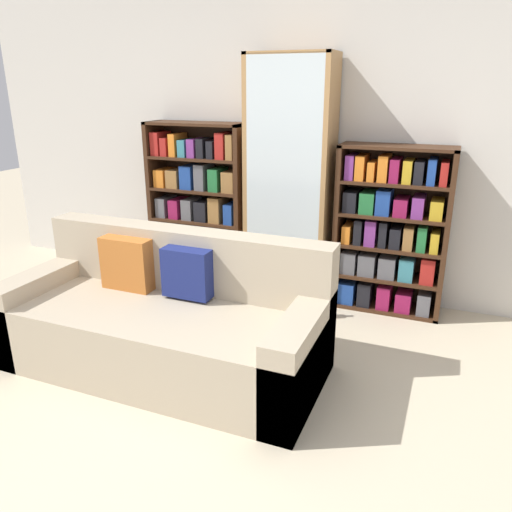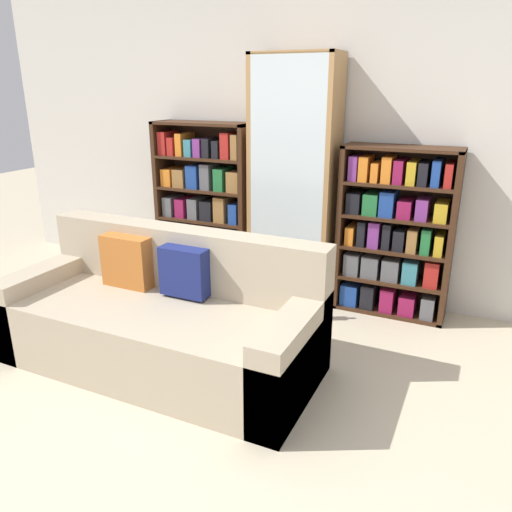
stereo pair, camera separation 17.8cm
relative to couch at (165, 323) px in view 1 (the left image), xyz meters
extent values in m
plane|color=beige|center=(0.46, -0.69, -0.30)|extent=(16.00, 16.00, 0.00)
cube|color=beige|center=(0.46, 1.66, 1.05)|extent=(6.62, 0.06, 2.70)
cube|color=tan|center=(0.00, -0.05, -0.08)|extent=(2.08, 0.88, 0.44)
cube|color=tan|center=(0.00, 0.29, 0.35)|extent=(2.08, 0.20, 0.42)
cube|color=tan|center=(-0.94, -0.05, -0.02)|extent=(0.20, 0.88, 0.56)
cube|color=tan|center=(0.94, -0.05, -0.02)|extent=(0.20, 0.88, 0.56)
cube|color=#B76628|center=(-0.36, 0.13, 0.32)|extent=(0.36, 0.12, 0.36)
cube|color=navy|center=(0.11, 0.13, 0.32)|extent=(0.32, 0.12, 0.32)
cube|color=#3D2314|center=(-0.95, 1.45, 0.43)|extent=(0.04, 0.32, 1.47)
cube|color=#3D2314|center=(-0.07, 1.45, 0.43)|extent=(0.04, 0.32, 1.47)
cube|color=#3D2314|center=(-0.51, 1.45, 1.15)|extent=(0.92, 0.32, 0.02)
cube|color=#3D2314|center=(-0.51, 1.45, -0.29)|extent=(0.92, 0.32, 0.02)
cube|color=#3D2314|center=(-0.51, 1.61, 0.43)|extent=(0.92, 0.01, 1.47)
cube|color=#3D2314|center=(-0.51, 1.45, 0.01)|extent=(0.84, 0.32, 0.02)
cube|color=#3D2314|center=(-0.51, 1.45, 0.29)|extent=(0.84, 0.32, 0.02)
cube|color=#3D2314|center=(-0.51, 1.45, 0.57)|extent=(0.84, 0.32, 0.02)
cube|color=#3D2314|center=(-0.51, 1.45, 0.86)|extent=(0.84, 0.32, 0.02)
cube|color=beige|center=(-0.87, 1.44, -0.19)|extent=(0.06, 0.24, 0.17)
cube|color=#1E4293|center=(-0.77, 1.44, -0.19)|extent=(0.08, 0.24, 0.18)
cube|color=#7A3384|center=(-0.67, 1.44, -0.17)|extent=(0.09, 0.24, 0.21)
cube|color=#AD231E|center=(-0.56, 1.44, -0.20)|extent=(0.09, 0.24, 0.15)
cube|color=olive|center=(-0.46, 1.44, -0.17)|extent=(0.09, 0.24, 0.21)
cube|color=#1E4293|center=(-0.36, 1.44, -0.20)|extent=(0.07, 0.24, 0.15)
cube|color=#7A3384|center=(-0.26, 1.44, -0.18)|extent=(0.08, 0.24, 0.19)
cube|color=olive|center=(-0.16, 1.44, -0.17)|extent=(0.09, 0.24, 0.22)
cube|color=olive|center=(-0.84, 1.44, 0.10)|extent=(0.14, 0.24, 0.16)
cube|color=#8E1947|center=(-0.68, 1.44, 0.10)|extent=(0.13, 0.24, 0.17)
cube|color=#7A3384|center=(-0.51, 1.44, 0.12)|extent=(0.14, 0.24, 0.21)
cube|color=#5B5B60|center=(-0.35, 1.44, 0.12)|extent=(0.12, 0.24, 0.20)
cube|color=#AD231E|center=(-0.19, 1.44, 0.09)|extent=(0.10, 0.24, 0.15)
cube|color=#5B5B60|center=(-0.86, 1.44, 0.39)|extent=(0.10, 0.24, 0.18)
cube|color=#8E1947|center=(-0.72, 1.44, 0.39)|extent=(0.10, 0.24, 0.17)
cube|color=#5B5B60|center=(-0.58, 1.44, 0.39)|extent=(0.10, 0.24, 0.19)
cube|color=black|center=(-0.44, 1.44, 0.39)|extent=(0.12, 0.24, 0.18)
cube|color=olive|center=(-0.31, 1.44, 0.41)|extent=(0.11, 0.24, 0.23)
cube|color=#1E4293|center=(-0.17, 1.44, 0.39)|extent=(0.08, 0.24, 0.18)
cube|color=orange|center=(-0.85, 1.44, 0.66)|extent=(0.10, 0.24, 0.16)
cube|color=olive|center=(-0.72, 1.44, 0.66)|extent=(0.12, 0.24, 0.16)
cube|color=#1E4293|center=(-0.58, 1.44, 0.69)|extent=(0.11, 0.24, 0.21)
cube|color=#5B5B60|center=(-0.44, 1.44, 0.70)|extent=(0.09, 0.24, 0.23)
cube|color=#237038|center=(-0.31, 1.44, 0.68)|extent=(0.09, 0.24, 0.20)
cube|color=olive|center=(-0.17, 1.44, 0.67)|extent=(0.11, 0.24, 0.18)
cube|color=#AD231E|center=(-0.88, 1.44, 0.97)|extent=(0.08, 0.24, 0.20)
cube|color=#AD231E|center=(-0.79, 1.44, 0.95)|extent=(0.06, 0.24, 0.16)
cube|color=orange|center=(-0.70, 1.44, 0.97)|extent=(0.06, 0.24, 0.20)
cube|color=teal|center=(-0.61, 1.44, 0.94)|extent=(0.07, 0.24, 0.15)
cube|color=#7A3384|center=(-0.51, 1.44, 0.95)|extent=(0.07, 0.24, 0.16)
cube|color=black|center=(-0.42, 1.44, 0.95)|extent=(0.07, 0.24, 0.16)
cube|color=black|center=(-0.33, 1.44, 0.94)|extent=(0.06, 0.24, 0.15)
cube|color=#AD231E|center=(-0.24, 1.44, 0.98)|extent=(0.08, 0.24, 0.22)
cube|color=olive|center=(-0.15, 1.44, 0.97)|extent=(0.06, 0.24, 0.21)
cube|color=#AD7F4C|center=(0.03, 1.43, 0.71)|extent=(0.04, 0.36, 2.02)
cube|color=#AD7F4C|center=(0.69, 1.43, 0.71)|extent=(0.04, 0.36, 2.02)
cube|color=#AD7F4C|center=(0.36, 1.43, 1.70)|extent=(0.70, 0.36, 0.02)
cube|color=#AD7F4C|center=(0.36, 1.43, -0.29)|extent=(0.70, 0.36, 0.02)
cube|color=#AD7F4C|center=(0.36, 1.61, 0.71)|extent=(0.70, 0.01, 2.02)
cube|color=silver|center=(0.36, 1.26, 0.71)|extent=(0.62, 0.01, 1.99)
cube|color=#AD7F4C|center=(0.36, 1.43, 0.12)|extent=(0.62, 0.32, 0.02)
cube|color=#AD7F4C|center=(0.36, 1.43, 0.51)|extent=(0.62, 0.32, 0.02)
cube|color=#AD7F4C|center=(0.36, 1.43, 0.90)|extent=(0.62, 0.32, 0.02)
cube|color=#AD7F4C|center=(0.36, 1.43, 1.30)|extent=(0.62, 0.32, 0.02)
cylinder|color=silver|center=(0.14, 1.42, -0.24)|extent=(0.01, 0.01, 0.08)
cone|color=silver|center=(0.14, 1.42, -0.15)|extent=(0.09, 0.09, 0.10)
cylinder|color=silver|center=(0.29, 1.44, -0.24)|extent=(0.01, 0.01, 0.08)
cone|color=silver|center=(0.29, 1.44, -0.15)|extent=(0.09, 0.09, 0.10)
cylinder|color=silver|center=(0.43, 1.42, -0.24)|extent=(0.01, 0.01, 0.08)
cone|color=silver|center=(0.43, 1.42, -0.15)|extent=(0.09, 0.09, 0.10)
cylinder|color=silver|center=(0.58, 1.43, -0.24)|extent=(0.01, 0.01, 0.08)
cone|color=silver|center=(0.58, 1.43, -0.15)|extent=(0.09, 0.09, 0.10)
cylinder|color=silver|center=(0.12, 1.44, 0.16)|extent=(0.01, 0.01, 0.06)
cone|color=silver|center=(0.12, 1.44, 0.23)|extent=(0.07, 0.07, 0.08)
cylinder|color=silver|center=(0.22, 1.45, 0.16)|extent=(0.01, 0.01, 0.06)
cone|color=silver|center=(0.22, 1.45, 0.23)|extent=(0.07, 0.07, 0.08)
cylinder|color=silver|center=(0.31, 1.43, 0.16)|extent=(0.01, 0.01, 0.06)
cone|color=silver|center=(0.31, 1.43, 0.23)|extent=(0.07, 0.07, 0.08)
cylinder|color=silver|center=(0.41, 1.45, 0.16)|extent=(0.01, 0.01, 0.06)
cone|color=silver|center=(0.41, 1.45, 0.23)|extent=(0.07, 0.07, 0.08)
cylinder|color=silver|center=(0.51, 1.44, 0.16)|extent=(0.01, 0.01, 0.06)
cone|color=silver|center=(0.51, 1.44, 0.23)|extent=(0.07, 0.07, 0.08)
cylinder|color=silver|center=(0.60, 1.42, 0.16)|extent=(0.01, 0.01, 0.06)
cone|color=silver|center=(0.60, 1.42, 0.23)|extent=(0.07, 0.07, 0.08)
cylinder|color=silver|center=(0.12, 1.42, 0.56)|extent=(0.01, 0.01, 0.08)
cone|color=silver|center=(0.12, 1.42, 0.66)|extent=(0.07, 0.07, 0.10)
cylinder|color=silver|center=(0.22, 1.42, 0.56)|extent=(0.01, 0.01, 0.08)
cone|color=silver|center=(0.22, 1.42, 0.66)|extent=(0.07, 0.07, 0.10)
cylinder|color=silver|center=(0.31, 1.44, 0.56)|extent=(0.01, 0.01, 0.08)
cone|color=silver|center=(0.31, 1.44, 0.66)|extent=(0.07, 0.07, 0.10)
cylinder|color=silver|center=(0.41, 1.44, 0.56)|extent=(0.01, 0.01, 0.08)
cone|color=silver|center=(0.41, 1.44, 0.66)|extent=(0.07, 0.07, 0.10)
cylinder|color=silver|center=(0.51, 1.43, 0.56)|extent=(0.01, 0.01, 0.08)
cone|color=silver|center=(0.51, 1.43, 0.66)|extent=(0.07, 0.07, 0.10)
cylinder|color=silver|center=(0.60, 1.44, 0.56)|extent=(0.01, 0.01, 0.08)
cone|color=silver|center=(0.60, 1.44, 0.66)|extent=(0.07, 0.07, 0.10)
cylinder|color=silver|center=(0.14, 1.43, 0.95)|extent=(0.01, 0.01, 0.07)
cone|color=silver|center=(0.14, 1.43, 1.03)|extent=(0.09, 0.09, 0.09)
cylinder|color=silver|center=(0.29, 1.42, 0.95)|extent=(0.01, 0.01, 0.07)
cone|color=silver|center=(0.29, 1.42, 1.03)|extent=(0.09, 0.09, 0.09)
cylinder|color=silver|center=(0.43, 1.43, 0.95)|extent=(0.01, 0.01, 0.07)
cone|color=silver|center=(0.43, 1.43, 1.03)|extent=(0.09, 0.09, 0.09)
cylinder|color=silver|center=(0.58, 1.44, 0.95)|extent=(0.01, 0.01, 0.07)
cone|color=silver|center=(0.58, 1.44, 1.03)|extent=(0.09, 0.09, 0.09)
cylinder|color=silver|center=(0.14, 1.41, 1.34)|extent=(0.01, 0.01, 0.07)
cone|color=silver|center=(0.14, 1.41, 1.42)|extent=(0.09, 0.09, 0.09)
cylinder|color=silver|center=(0.29, 1.43, 1.34)|extent=(0.01, 0.01, 0.07)
cone|color=silver|center=(0.29, 1.43, 1.42)|extent=(0.09, 0.09, 0.09)
cylinder|color=silver|center=(0.43, 1.43, 1.34)|extent=(0.01, 0.01, 0.07)
cone|color=silver|center=(0.43, 1.43, 1.42)|extent=(0.09, 0.09, 0.09)
cylinder|color=silver|center=(0.58, 1.43, 1.34)|extent=(0.01, 0.01, 0.07)
cone|color=silver|center=(0.58, 1.43, 1.42)|extent=(0.09, 0.09, 0.09)
cube|color=#3D2314|center=(0.80, 1.45, 0.37)|extent=(0.04, 0.32, 1.34)
cube|color=#3D2314|center=(1.63, 1.45, 0.37)|extent=(0.04, 0.32, 1.34)
cube|color=#3D2314|center=(1.21, 1.45, 1.03)|extent=(0.88, 0.32, 0.02)
cube|color=#3D2314|center=(1.21, 1.45, -0.29)|extent=(0.88, 0.32, 0.02)
cube|color=#3D2314|center=(1.21, 1.61, 0.37)|extent=(0.88, 0.01, 1.34)
cube|color=#3D2314|center=(1.21, 1.45, -0.02)|extent=(0.80, 0.32, 0.02)
cube|color=#3D2314|center=(1.21, 1.45, 0.24)|extent=(0.80, 0.32, 0.02)
cube|color=#3D2314|center=(1.21, 1.45, 0.50)|extent=(0.80, 0.32, 0.02)
cube|color=#3D2314|center=(1.21, 1.45, 0.76)|extent=(0.80, 0.32, 0.02)
cube|color=#1E4293|center=(0.90, 1.44, -0.19)|extent=(0.14, 0.24, 0.18)
cube|color=black|center=(1.06, 1.44, -0.18)|extent=(0.11, 0.24, 0.20)
cube|color=#8E1947|center=(1.21, 1.44, -0.18)|extent=(0.10, 0.24, 0.19)
cube|color=#8E1947|center=(1.37, 1.44, -0.20)|extent=(0.12, 0.24, 0.16)
cube|color=#5B5B60|center=(1.53, 1.44, -0.19)|extent=(0.10, 0.24, 0.18)
cube|color=#5B5B60|center=(0.91, 1.44, 0.08)|extent=(0.12, 0.24, 0.18)
cube|color=#5B5B60|center=(1.06, 1.44, 0.08)|extent=(0.13, 0.24, 0.18)
cube|color=#5B5B60|center=(1.22, 1.44, 0.08)|extent=(0.13, 0.24, 0.18)
cube|color=teal|center=(1.37, 1.44, 0.08)|extent=(0.11, 0.24, 0.18)
cube|color=#AD231E|center=(1.53, 1.44, 0.10)|extent=(0.10, 0.24, 0.21)
cube|color=orange|center=(0.88, 1.44, 0.32)|extent=(0.07, 0.24, 0.14)
cube|color=black|center=(0.97, 1.44, 0.35)|extent=(0.06, 0.24, 0.20)
cube|color=#7A3384|center=(1.07, 1.44, 0.35)|extent=(0.08, 0.24, 0.21)
cube|color=black|center=(1.17, 1.44, 0.35)|extent=(0.06, 0.24, 0.20)
cube|color=black|center=(1.26, 1.44, 0.33)|extent=(0.08, 0.24, 0.16)
cube|color=olive|center=(1.36, 1.44, 0.34)|extent=(0.07, 0.24, 0.18)
cube|color=#237038|center=(1.46, 1.44, 0.35)|extent=(0.07, 0.24, 0.20)
cube|color=gold|center=(1.55, 1.44, 0.33)|extent=(0.06, 0.24, 0.16)
cube|color=black|center=(0.89, 1.44, 0.59)|extent=(0.10, 0.24, 0.16)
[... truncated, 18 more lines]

